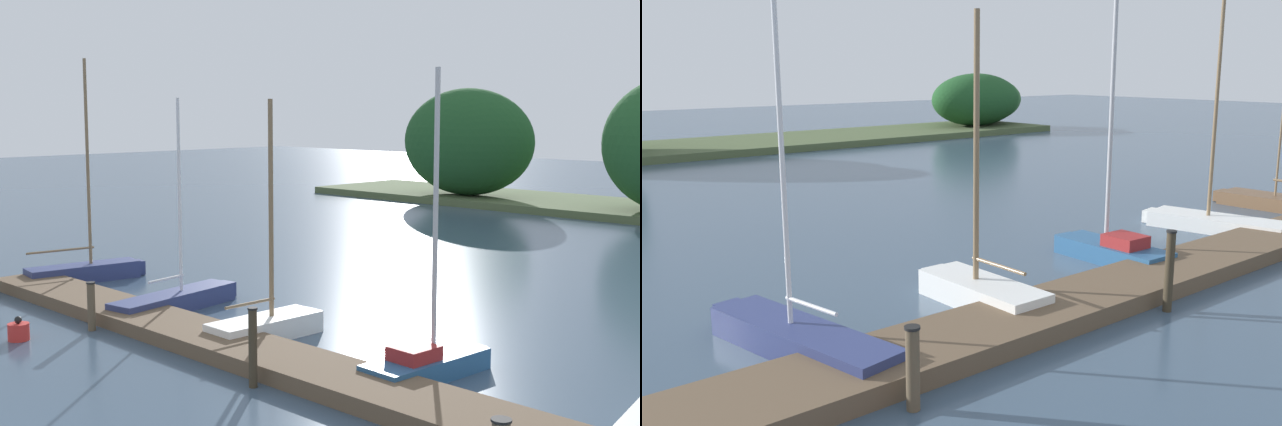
{
  "view_description": "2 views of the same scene",
  "coord_description": "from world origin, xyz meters",
  "views": [
    {
      "loc": [
        12.58,
        -3.18,
        5.54
      ],
      "look_at": [
        -1.03,
        10.29,
        3.16
      ],
      "focal_mm": 47.71,
      "sensor_mm": 36.0,
      "label": 1
    },
    {
      "loc": [
        -11.47,
        0.03,
        4.7
      ],
      "look_at": [
        -2.99,
        10.09,
        1.94
      ],
      "focal_mm": 39.31,
      "sensor_mm": 36.0,
      "label": 2
    }
  ],
  "objects": [
    {
      "name": "dock_pier",
      "position": [
        0.0,
        8.56,
        0.17
      ],
      "size": [
        25.32,
        1.8,
        0.35
      ],
      "color": "brown",
      "rests_on": "ground"
    },
    {
      "name": "sailboat_0",
      "position": [
        -11.85,
        10.46,
        0.39
      ],
      "size": [
        1.49,
        3.88,
        7.08
      ],
      "rotation": [
        0.0,
        0.0,
        1.42
      ],
      "color": "navy",
      "rests_on": "ground"
    },
    {
      "name": "sailboat_1",
      "position": [
        -6.51,
        10.22,
        0.31
      ],
      "size": [
        1.6,
        4.37,
        5.81
      ],
      "rotation": [
        0.0,
        0.0,
        1.74
      ],
      "color": "navy",
      "rests_on": "ground"
    },
    {
      "name": "sailboat_2",
      "position": [
        -2.57,
        10.08,
        0.37
      ],
      "size": [
        1.07,
        3.17,
        5.75
      ],
      "rotation": [
        0.0,
        0.0,
        1.56
      ],
      "color": "white",
      "rests_on": "ground"
    },
    {
      "name": "sailboat_3",
      "position": [
        2.05,
        10.41,
        0.38
      ],
      "size": [
        1.19,
        3.26,
        6.35
      ],
      "rotation": [
        0.0,
        0.0,
        1.52
      ],
      "color": "#285684",
      "rests_on": "ground"
    },
    {
      "name": "mooring_piling_1",
      "position": [
        -6.19,
        7.35,
        0.62
      ],
      "size": [
        0.23,
        0.23,
        1.23
      ],
      "color": "brown",
      "rests_on": "ground"
    },
    {
      "name": "mooring_piling_2",
      "position": [
        -0.01,
        7.4,
        0.82
      ],
      "size": [
        0.2,
        0.2,
        1.63
      ],
      "color": "#3D3323",
      "rests_on": "ground"
    },
    {
      "name": "channel_buoy_0",
      "position": [
        -6.61,
        5.64,
        0.22
      ],
      "size": [
        0.51,
        0.51,
        0.59
      ],
      "color": "red",
      "rests_on": "ground"
    }
  ]
}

